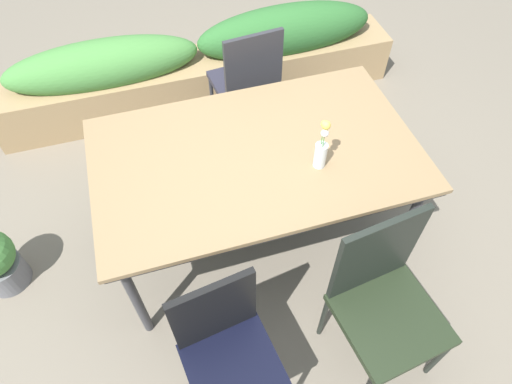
% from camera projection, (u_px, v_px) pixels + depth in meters
% --- Properties ---
extents(ground_plane, '(12.00, 12.00, 0.00)m').
position_uv_depth(ground_plane, '(244.00, 229.00, 2.95)').
color(ground_plane, '#756B5B').
extents(dining_table, '(1.70, 1.03, 0.77)m').
position_uv_depth(dining_table, '(256.00, 160.00, 2.37)').
color(dining_table, '#8C704C').
rests_on(dining_table, ground).
extents(chair_far_side, '(0.45, 0.45, 0.97)m').
position_uv_depth(chair_far_side, '(247.00, 81.00, 3.02)').
color(chair_far_side, '#2A2936').
rests_on(chair_far_side, ground).
extents(chair_near_left, '(0.45, 0.45, 0.89)m').
position_uv_depth(chair_near_left, '(226.00, 348.00, 1.97)').
color(chair_near_left, black).
rests_on(chair_near_left, ground).
extents(chair_near_right, '(0.51, 0.51, 0.97)m').
position_uv_depth(chair_near_right, '(384.00, 295.00, 2.09)').
color(chair_near_right, '#222C1B').
rests_on(chair_near_right, ground).
extents(flower_vase, '(0.06, 0.06, 0.30)m').
position_uv_depth(flower_vase, '(321.00, 149.00, 2.18)').
color(flower_vase, silver).
rests_on(flower_vase, dining_table).
extents(planter_box, '(3.14, 0.42, 0.70)m').
position_uv_depth(planter_box, '(201.00, 65.00, 3.51)').
color(planter_box, '#9E7F56').
rests_on(planter_box, ground).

